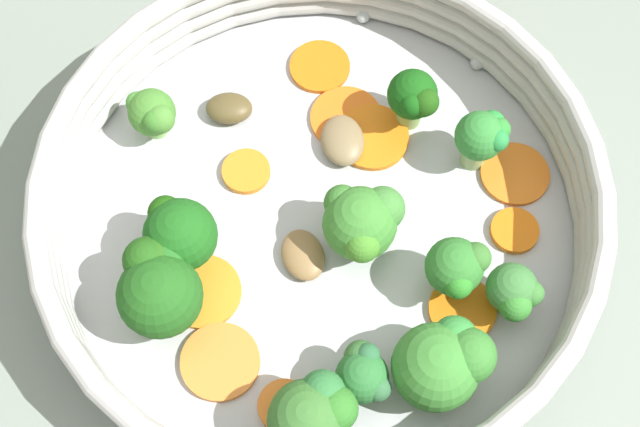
% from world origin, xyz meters
% --- Properties ---
extents(ground_plane, '(4.00, 4.00, 0.00)m').
position_xyz_m(ground_plane, '(0.00, 0.00, 0.00)').
color(ground_plane, gray).
extents(skillet, '(0.31, 0.31, 0.01)m').
position_xyz_m(skillet, '(0.00, 0.00, 0.01)').
color(skillet, '#B2B5B7').
rests_on(skillet, ground_plane).
extents(skillet_rim_wall, '(0.32, 0.32, 0.05)m').
position_xyz_m(skillet_rim_wall, '(0.00, 0.00, 0.04)').
color(skillet_rim_wall, '#B7B6B1').
rests_on(skillet_rim_wall, skillet).
extents(skillet_rivet_left, '(0.01, 0.01, 0.01)m').
position_xyz_m(skillet_rivet_left, '(-0.14, -0.04, 0.02)').
color(skillet_rivet_left, '#B6B5BA').
rests_on(skillet_rivet_left, skillet).
extents(skillet_rivet_right, '(0.01, 0.01, 0.01)m').
position_xyz_m(skillet_rivet_right, '(-0.10, -0.11, 0.02)').
color(skillet_rivet_right, '#ADB8BA').
rests_on(skillet_rivet_right, skillet).
extents(carrot_slice_0, '(0.04, 0.04, 0.00)m').
position_xyz_m(carrot_slice_0, '(-0.09, 0.07, 0.02)').
color(carrot_slice_0, orange).
rests_on(carrot_slice_0, skillet).
extents(carrot_slice_1, '(0.06, 0.06, 0.00)m').
position_xyz_m(carrot_slice_1, '(-0.06, -0.03, 0.02)').
color(carrot_slice_1, orange).
rests_on(carrot_slice_1, skillet).
extents(carrot_slice_2, '(0.03, 0.03, 0.01)m').
position_xyz_m(carrot_slice_2, '(0.07, 0.08, 0.02)').
color(carrot_slice_2, orange).
rests_on(carrot_slice_2, skillet).
extents(carrot_slice_3, '(0.06, 0.06, 0.00)m').
position_xyz_m(carrot_slice_3, '(0.08, 0.00, 0.02)').
color(carrot_slice_3, orange).
rests_on(carrot_slice_3, skillet).
extents(carrot_slice_4, '(0.06, 0.06, 0.00)m').
position_xyz_m(carrot_slice_4, '(-0.05, -0.05, 0.02)').
color(carrot_slice_4, orange).
rests_on(carrot_slice_4, skillet).
extents(carrot_slice_5, '(0.05, 0.05, 0.00)m').
position_xyz_m(carrot_slice_5, '(-0.06, -0.09, 0.02)').
color(carrot_slice_5, orange).
rests_on(carrot_slice_5, skillet).
extents(carrot_slice_6, '(0.06, 0.06, 0.00)m').
position_xyz_m(carrot_slice_6, '(-0.12, 0.04, 0.02)').
color(carrot_slice_6, orange).
rests_on(carrot_slice_6, skillet).
extents(carrot_slice_7, '(0.05, 0.05, 0.00)m').
position_xyz_m(carrot_slice_7, '(-0.04, 0.09, 0.02)').
color(carrot_slice_7, orange).
rests_on(carrot_slice_7, skillet).
extents(carrot_slice_8, '(0.04, 0.04, 0.00)m').
position_xyz_m(carrot_slice_8, '(0.02, -0.05, 0.02)').
color(carrot_slice_8, orange).
rests_on(carrot_slice_8, skillet).
extents(carrot_slice_9, '(0.05, 0.05, 0.00)m').
position_xyz_m(carrot_slice_9, '(0.09, 0.04, 0.02)').
color(carrot_slice_9, orange).
rests_on(carrot_slice_9, skillet).
extents(broccoli_floret_0, '(0.05, 0.05, 0.05)m').
position_xyz_m(broccoli_floret_0, '(0.10, -0.01, 0.05)').
color(broccoli_floret_0, '#699542').
rests_on(broccoli_floret_0, skillet).
extents(broccoli_floret_1, '(0.05, 0.05, 0.05)m').
position_xyz_m(broccoli_floret_1, '(-0.00, 0.11, 0.04)').
color(broccoli_floret_1, '#74A155').
rests_on(broccoli_floret_1, skillet).
extents(broccoli_floret_2, '(0.05, 0.05, 0.05)m').
position_xyz_m(broccoli_floret_2, '(0.08, -0.02, 0.04)').
color(broccoli_floret_2, '#7C9960').
rests_on(broccoli_floret_2, skillet).
extents(broccoli_floret_3, '(0.03, 0.03, 0.04)m').
position_xyz_m(broccoli_floret_3, '(0.05, -0.11, 0.04)').
color(broccoli_floret_3, '#7EB65E').
rests_on(broccoli_floret_3, skillet).
extents(broccoli_floret_4, '(0.03, 0.03, 0.04)m').
position_xyz_m(broccoli_floret_4, '(-0.10, 0.01, 0.04)').
color(broccoli_floret_4, '#8EA969').
rests_on(broccoli_floret_4, skillet).
extents(broccoli_floret_5, '(0.03, 0.03, 0.05)m').
position_xyz_m(broccoli_floret_5, '(-0.08, -0.03, 0.04)').
color(broccoli_floret_5, '#8BAC5C').
rests_on(broccoli_floret_5, skillet).
extents(broccoli_floret_6, '(0.03, 0.03, 0.04)m').
position_xyz_m(broccoli_floret_6, '(-0.06, 0.10, 0.04)').
color(broccoli_floret_6, '#74A655').
rests_on(broccoli_floret_6, skillet).
extents(broccoli_floret_7, '(0.03, 0.03, 0.04)m').
position_xyz_m(broccoli_floret_7, '(0.03, 0.09, 0.04)').
color(broccoli_floret_7, '#5C8B43').
rests_on(broccoli_floret_7, skillet).
extents(broccoli_floret_8, '(0.05, 0.04, 0.05)m').
position_xyz_m(broccoli_floret_8, '(0.07, 0.10, 0.05)').
color(broccoli_floret_8, '#8BAC5F').
rests_on(broccoli_floret_8, skillet).
extents(broccoli_floret_9, '(0.05, 0.05, 0.05)m').
position_xyz_m(broccoli_floret_9, '(-0.01, 0.02, 0.04)').
color(broccoli_floret_9, '#7BB26D').
rests_on(broccoli_floret_9, skillet).
extents(broccoli_floret_10, '(0.04, 0.03, 0.05)m').
position_xyz_m(broccoli_floret_10, '(-0.04, 0.07, 0.04)').
color(broccoli_floret_10, '#649846').
rests_on(broccoli_floret_10, skillet).
extents(mushroom_piece_0, '(0.04, 0.04, 0.01)m').
position_xyz_m(mushroom_piece_0, '(-0.04, -0.04, 0.02)').
color(mushroom_piece_0, olive).
rests_on(mushroom_piece_0, skillet).
extents(mushroom_piece_1, '(0.04, 0.03, 0.01)m').
position_xyz_m(mushroom_piece_1, '(0.01, -0.09, 0.02)').
color(mushroom_piece_1, brown).
rests_on(mushroom_piece_1, skillet).
extents(mushroom_piece_2, '(0.03, 0.04, 0.01)m').
position_xyz_m(mushroom_piece_2, '(0.02, 0.01, 0.02)').
color(mushroom_piece_2, olive).
rests_on(mushroom_piece_2, skillet).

